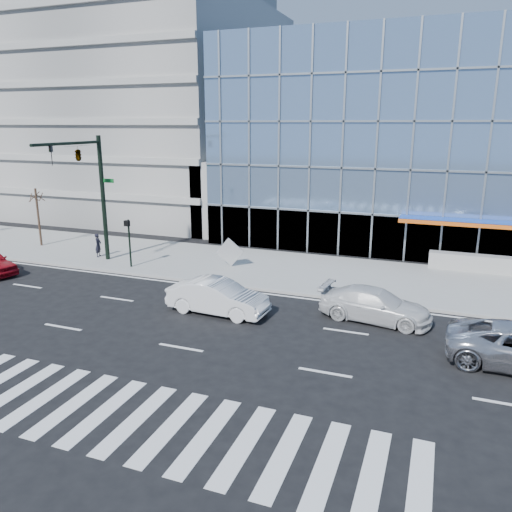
# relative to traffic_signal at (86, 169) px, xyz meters

# --- Properties ---
(ground) EXTENTS (160.00, 160.00, 0.00)m
(ground) POSITION_rel_traffic_signal_xyz_m (11.00, -4.57, -6.16)
(ground) COLOR black
(ground) RESTS_ON ground
(sidewalk) EXTENTS (120.00, 8.00, 0.15)m
(sidewalk) POSITION_rel_traffic_signal_xyz_m (11.00, 3.43, -6.09)
(sidewalk) COLOR gray
(sidewalk) RESTS_ON ground
(theatre_building) EXTENTS (42.00, 26.00, 15.00)m
(theatre_building) POSITION_rel_traffic_signal_xyz_m (25.00, 21.43, 1.34)
(theatre_building) COLOR #6C8CB4
(theatre_building) RESTS_ON ground
(parking_garage) EXTENTS (24.00, 24.00, 20.00)m
(parking_garage) POSITION_rel_traffic_signal_xyz_m (-9.00, 21.43, 3.84)
(parking_garage) COLOR gray
(parking_garage) RESTS_ON ground
(ramp_block) EXTENTS (6.00, 8.00, 6.00)m
(ramp_block) POSITION_rel_traffic_signal_xyz_m (5.00, 13.43, -3.16)
(ramp_block) COLOR gray
(ramp_block) RESTS_ON ground
(tower_far_mid) EXTENTS (13.00, 13.00, 60.00)m
(tower_far_mid) POSITION_rel_traffic_signal_xyz_m (-47.00, 59.43, 23.84)
(tower_far_mid) COLOR slate
(tower_far_mid) RESTS_ON ground
(tower_backdrop) EXTENTS (14.00, 14.00, 48.00)m
(tower_backdrop) POSITION_rel_traffic_signal_xyz_m (-19.00, 65.43, 17.84)
(tower_backdrop) COLOR gray
(tower_backdrop) RESTS_ON ground
(traffic_signal) EXTENTS (1.14, 5.74, 8.00)m
(traffic_signal) POSITION_rel_traffic_signal_xyz_m (0.00, 0.00, 0.00)
(traffic_signal) COLOR black
(traffic_signal) RESTS_ON sidewalk
(ped_signal_post) EXTENTS (0.30, 0.33, 3.00)m
(ped_signal_post) POSITION_rel_traffic_signal_xyz_m (2.50, 0.37, -4.02)
(ped_signal_post) COLOR black
(ped_signal_post) RESTS_ON sidewalk
(street_tree_near) EXTENTS (1.10, 1.10, 4.23)m
(street_tree_near) POSITION_rel_traffic_signal_xyz_m (-7.00, 2.93, -2.39)
(street_tree_near) COLOR #332319
(street_tree_near) RESTS_ON sidewalk
(white_suv) EXTENTS (5.37, 2.73, 1.49)m
(white_suv) POSITION_rel_traffic_signal_xyz_m (17.99, -2.77, -5.42)
(white_suv) COLOR silver
(white_suv) RESTS_ON ground
(white_sedan) EXTENTS (5.02, 2.00, 1.62)m
(white_sedan) POSITION_rel_traffic_signal_xyz_m (10.79, -4.51, -5.35)
(white_sedan) COLOR silver
(white_sedan) RESTS_ON ground
(pedestrian) EXTENTS (0.51, 0.65, 1.59)m
(pedestrian) POSITION_rel_traffic_signal_xyz_m (-0.96, 1.75, -5.22)
(pedestrian) COLOR black
(pedestrian) RESTS_ON sidewalk
(tilted_panel) EXTENTS (1.83, 0.24, 1.83)m
(tilted_panel) POSITION_rel_traffic_signal_xyz_m (8.28, 2.72, -5.10)
(tilted_panel) COLOR #A9A9A9
(tilted_panel) RESTS_ON sidewalk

